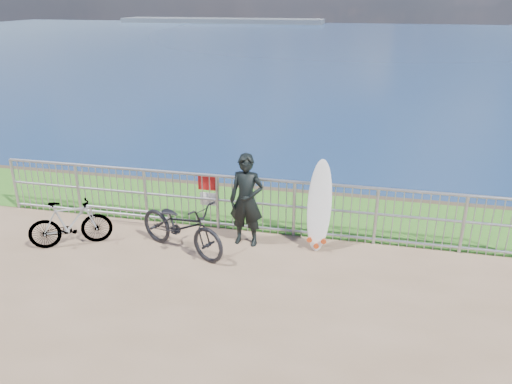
% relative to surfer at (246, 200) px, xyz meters
% --- Properties ---
extents(grass_strip, '(120.00, 120.00, 0.00)m').
position_rel_surfer_xyz_m(grass_strip, '(-0.20, 1.59, -0.85)').
color(grass_strip, '#2F6E1E').
rests_on(grass_strip, ground).
extents(seascape, '(260.00, 260.00, 5.00)m').
position_rel_surfer_xyz_m(seascape, '(-43.95, 146.38, -4.89)').
color(seascape, brown).
rests_on(seascape, ground).
extents(railing, '(10.06, 0.10, 1.13)m').
position_rel_surfer_xyz_m(railing, '(-0.19, 0.49, -0.28)').
color(railing, '#999CA2').
rests_on(railing, ground).
extents(surfer, '(0.65, 0.45, 1.72)m').
position_rel_surfer_xyz_m(surfer, '(0.00, 0.00, 0.00)').
color(surfer, black).
rests_on(surfer, ground).
extents(surfboard, '(0.47, 0.42, 1.66)m').
position_rel_surfer_xyz_m(surfboard, '(1.30, 0.11, -0.10)').
color(surfboard, white).
rests_on(surfboard, ground).
extents(bicycle_near, '(2.02, 1.37, 1.00)m').
position_rel_surfer_xyz_m(bicycle_near, '(-1.05, -0.56, -0.36)').
color(bicycle_near, black).
rests_on(bicycle_near, ground).
extents(bicycle_far, '(1.48, 1.08, 0.88)m').
position_rel_surfer_xyz_m(bicycle_far, '(-3.11, -0.79, -0.42)').
color(bicycle_far, black).
rests_on(bicycle_far, ground).
extents(bike_rack, '(1.87, 0.05, 0.39)m').
position_rel_surfer_xyz_m(bike_rack, '(-2.43, 0.16, -0.54)').
color(bike_rack, '#999CA2').
rests_on(bike_rack, ground).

